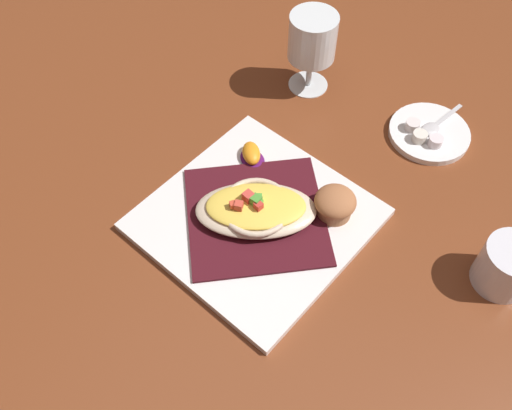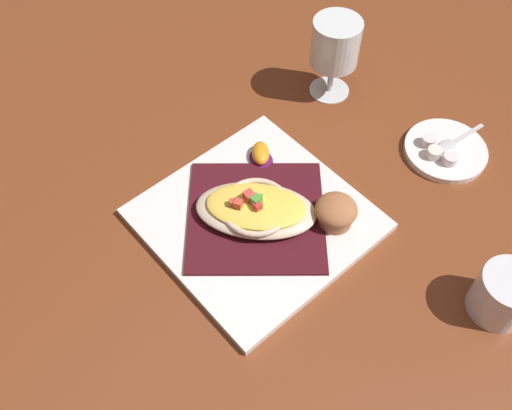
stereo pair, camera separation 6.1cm
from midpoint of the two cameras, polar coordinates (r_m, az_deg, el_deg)
ground_plane at (r=0.86m, az=2.04°, el=-1.79°), size 2.60×2.60×0.00m
square_plate at (r=0.85m, az=2.05°, el=-1.54°), size 0.35×0.35×0.01m
folded_napkin at (r=0.85m, az=2.07°, el=-1.20°), size 0.28×0.28×0.00m
gratin_dish at (r=0.83m, az=2.10°, el=-0.46°), size 0.21×0.18×0.04m
muffin at (r=0.84m, az=10.08°, el=-0.79°), size 0.06×0.06×0.04m
orange_garnish at (r=0.91m, az=2.40°, el=4.95°), size 0.06×0.06×0.02m
coffee_mug at (r=0.84m, az=25.51°, el=-8.28°), size 0.08×0.11×0.08m
stemmed_glass at (r=0.99m, az=9.75°, el=15.29°), size 0.08×0.08×0.15m
creamer_saucer at (r=1.00m, az=20.13°, el=5.07°), size 0.14×0.14×0.01m
spoon at (r=0.99m, az=20.53°, el=5.59°), size 0.04×0.10×0.01m
creamer_cup_0 at (r=0.98m, az=18.66°, el=6.03°), size 0.02×0.02×0.02m
creamer_cup_1 at (r=0.97m, az=19.18°, el=4.86°), size 0.02×0.02×0.02m
creamer_cup_2 at (r=0.97m, az=20.61°, el=4.23°), size 0.02×0.02×0.02m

